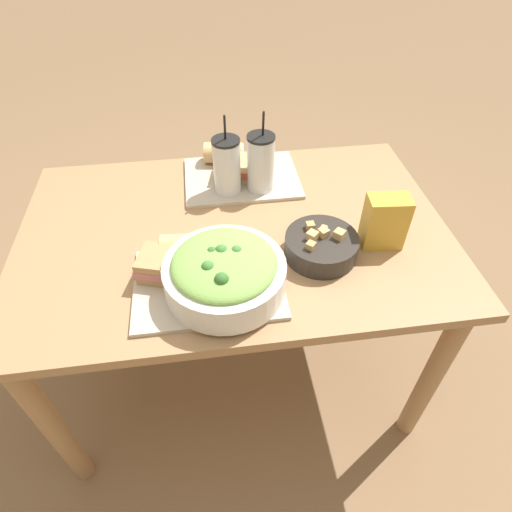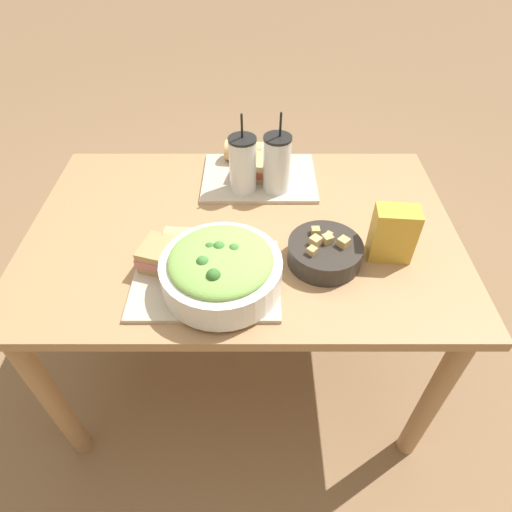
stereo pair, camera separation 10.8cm
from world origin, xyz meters
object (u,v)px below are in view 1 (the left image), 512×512
object	(u,v)px
salad_bowl	(225,272)
baguette_near	(197,247)
drink_cup_red	(261,164)
baguette_far	(225,153)
soup_bowl	(321,245)
sandwich_far	(238,168)
chip_bag	(385,222)
drink_cup_dark	(226,167)
sandwich_near	(166,265)

from	to	relation	value
salad_bowl	baguette_near	xyz separation A→B (m)	(-0.06, 0.12, -0.02)
salad_bowl	baguette_near	world-z (taller)	salad_bowl
drink_cup_red	salad_bowl	bearing A→B (deg)	-109.70
salad_bowl	baguette_far	xyz separation A→B (m)	(0.05, 0.58, -0.02)
soup_bowl	baguette_near	size ratio (longest dim) A/B	1.06
sandwich_far	chip_bag	bearing A→B (deg)	-33.19
soup_bowl	drink_cup_dark	size ratio (longest dim) A/B	0.77
sandwich_near	drink_cup_dark	xyz separation A→B (m)	(0.19, 0.35, 0.05)
baguette_far	drink_cup_dark	bearing A→B (deg)	-174.76
soup_bowl	sandwich_near	size ratio (longest dim) A/B	1.24
sandwich_near	sandwich_far	xyz separation A→B (m)	(0.23, 0.42, 0.00)
chip_bag	baguette_far	bearing A→B (deg)	135.18
drink_cup_dark	chip_bag	bearing A→B (deg)	-36.61
salad_bowl	sandwich_near	xyz separation A→B (m)	(-0.14, 0.07, -0.02)
baguette_near	drink_cup_dark	size ratio (longest dim) A/B	0.72
sandwich_near	baguette_far	xyz separation A→B (m)	(0.20, 0.52, 0.00)
soup_bowl	baguette_far	world-z (taller)	same
soup_bowl	drink_cup_dark	world-z (taller)	drink_cup_dark
drink_cup_dark	drink_cup_red	distance (m)	0.11
chip_bag	drink_cup_red	bearing A→B (deg)	139.79
salad_bowl	soup_bowl	size ratio (longest dim) A/B	1.52
baguette_near	drink_cup_dark	distance (m)	0.32
salad_bowl	sandwich_far	xyz separation A→B (m)	(0.08, 0.49, -0.02)
salad_bowl	drink_cup_dark	distance (m)	0.42
sandwich_far	drink_cup_red	xyz separation A→B (m)	(0.06, -0.07, 0.05)
baguette_near	drink_cup_red	bearing A→B (deg)	-31.36
sandwich_near	sandwich_far	world-z (taller)	same
salad_bowl	chip_bag	size ratio (longest dim) A/B	1.94
salad_bowl	baguette_far	world-z (taller)	salad_bowl
salad_bowl	soup_bowl	distance (m)	0.28
baguette_near	drink_cup_red	size ratio (longest dim) A/B	0.71
sandwich_near	drink_cup_dark	bearing A→B (deg)	78.70
chip_bag	baguette_near	bearing A→B (deg)	-175.34
baguette_near	sandwich_far	bearing A→B (deg)	-17.37
sandwich_near	chip_bag	bearing A→B (deg)	21.89
sandwich_near	drink_cup_dark	distance (m)	0.40
baguette_far	chip_bag	world-z (taller)	chip_bag
baguette_far	salad_bowl	bearing A→B (deg)	-176.78
salad_bowl	drink_cup_red	bearing A→B (deg)	70.30
baguette_far	drink_cup_dark	distance (m)	0.18
baguette_near	chip_bag	world-z (taller)	chip_bag
sandwich_near	baguette_near	distance (m)	0.10
baguette_far	drink_cup_dark	world-z (taller)	drink_cup_dark
drink_cup_dark	chip_bag	xyz separation A→B (m)	(0.40, -0.30, -0.02)
drink_cup_dark	chip_bag	world-z (taller)	drink_cup_dark
salad_bowl	baguette_near	distance (m)	0.14
salad_bowl	sandwich_near	size ratio (longest dim) A/B	1.88
chip_bag	sandwich_far	bearing A→B (deg)	139.14
sandwich_far	soup_bowl	bearing A→B (deg)	-52.35
salad_bowl	baguette_far	distance (m)	0.59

